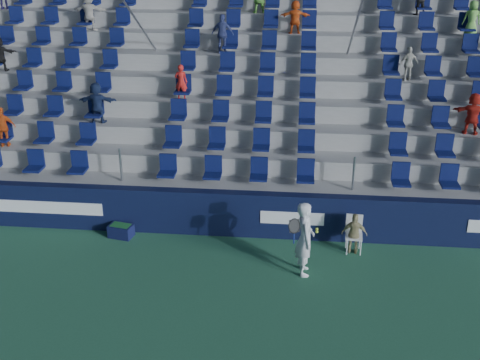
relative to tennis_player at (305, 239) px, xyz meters
name	(u,v)px	position (x,y,z in m)	size (l,w,h in m)	color
ground	(218,305)	(-1.80, -1.48, -0.90)	(70.00, 70.00, 0.00)	#2C6747
sponsor_wall	(234,214)	(-1.80, 1.67, -0.30)	(24.00, 0.32, 1.20)	black
grandstand	(250,100)	(-1.81, 6.76, 1.24)	(24.00, 8.17, 6.63)	#9C9C97
tennis_player	(305,239)	(0.00, 0.00, 0.00)	(0.69, 0.69, 1.79)	silver
line_judge_chair	(354,231)	(1.22, 1.17, -0.37)	(0.44, 0.45, 0.93)	white
line_judge	(354,234)	(1.22, 1.02, -0.37)	(0.62, 0.26, 1.05)	tan
ball_bin	(121,230)	(-4.68, 1.27, -0.71)	(0.66, 0.51, 0.34)	#0F1439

